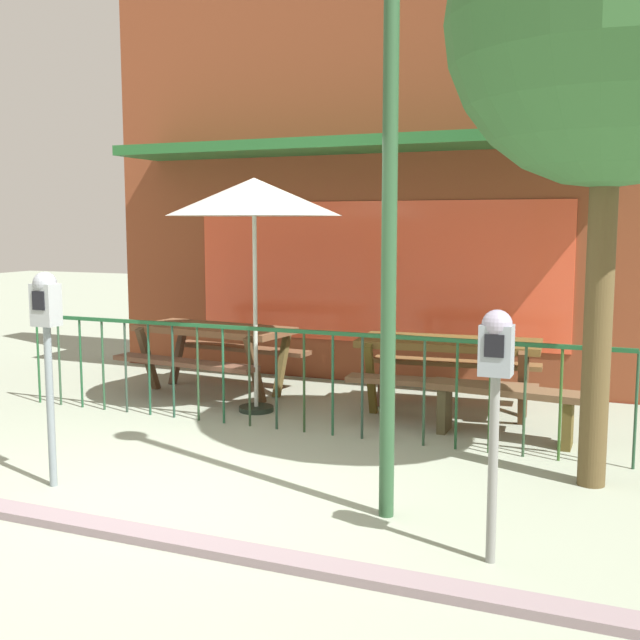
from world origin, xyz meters
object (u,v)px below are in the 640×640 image
object	(u,v)px
patio_bench	(504,401)
parking_meter_far	(47,322)
parking_meter_near	(496,369)
street_lamp	(390,125)
picnic_table_left	(214,340)
patio_umbrella	(254,198)
picnic_table_right	(449,356)
street_tree	(612,23)

from	to	relation	value
patio_bench	parking_meter_far	distance (m)	3.95
parking_meter_near	street_lamp	bearing A→B (deg)	149.65
parking_meter_near	patio_bench	bearing A→B (deg)	97.70
parking_meter_near	street_lamp	distance (m)	1.68
picnic_table_left	patio_umbrella	xyz separation A→B (m)	(0.84, -0.59, 1.58)
patio_bench	street_lamp	xyz separation A→B (m)	(-0.42, -2.17, 2.20)
patio_bench	parking_meter_near	size ratio (longest dim) A/B	0.97
patio_umbrella	parking_meter_far	bearing A→B (deg)	-97.32
picnic_table_left	parking_meter_near	size ratio (longest dim) A/B	1.32
picnic_table_right	patio_umbrella	world-z (taller)	patio_umbrella
street_tree	patio_bench	bearing A→B (deg)	129.17
patio_bench	picnic_table_left	bearing A→B (deg)	168.73
parking_meter_far	street_lamp	world-z (taller)	street_lamp
picnic_table_left	parking_meter_far	size ratio (longest dim) A/B	1.21
picnic_table_right	patio_umbrella	xyz separation A→B (m)	(-1.87, -0.61, 1.58)
patio_umbrella	street_tree	size ratio (longest dim) A/B	0.53
picnic_table_right	street_lamp	distance (m)	3.46
patio_umbrella	parking_meter_far	world-z (taller)	patio_umbrella
patio_bench	street_tree	xyz separation A→B (m)	(0.81, -0.99, 2.97)
parking_meter_near	patio_umbrella	bearing A→B (deg)	137.02
picnic_table_right	parking_meter_far	distance (m)	3.97
picnic_table_left	patio_bench	size ratio (longest dim) A/B	1.35
picnic_table_right	picnic_table_left	bearing A→B (deg)	-179.70
patio_umbrella	street_lamp	world-z (taller)	street_lamp
picnic_table_left	parking_meter_near	xyz separation A→B (m)	(3.74, -3.30, 0.52)
street_tree	parking_meter_far	bearing A→B (deg)	-157.09
patio_bench	patio_umbrella	bearing A→B (deg)	178.19
parking_meter_near	street_lamp	xyz separation A→B (m)	(-0.77, 0.45, 1.42)
street_tree	patio_umbrella	bearing A→B (deg)	162.25
patio_umbrella	street_tree	bearing A→B (deg)	-17.75
picnic_table_right	street_lamp	bearing A→B (deg)	-84.93
picnic_table_right	parking_meter_far	bearing A→B (deg)	-124.30
parking_meter_far	street_lamp	size ratio (longest dim) A/B	0.41
patio_bench	street_lamp	size ratio (longest dim) A/B	0.37
picnic_table_left	parking_meter_near	world-z (taller)	parking_meter_near
street_tree	street_lamp	bearing A→B (deg)	-136.24
picnic_table_right	patio_bench	world-z (taller)	picnic_table_right
picnic_table_left	street_lamp	distance (m)	4.54
patio_umbrella	parking_meter_far	distance (m)	2.82
patio_umbrella	street_tree	xyz separation A→B (m)	(3.35, -1.07, 1.14)
picnic_table_right	patio_bench	bearing A→B (deg)	-45.71
parking_meter_near	street_lamp	world-z (taller)	street_lamp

